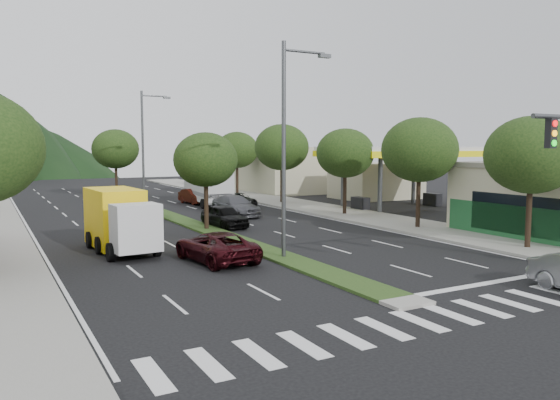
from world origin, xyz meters
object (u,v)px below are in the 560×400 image
tree_r_d (282,147)px  motorhome (207,185)px  car_queue_a (224,216)px  car_queue_c (194,196)px  tree_med_near (206,160)px  tree_r_c (345,153)px  car_queue_b (235,206)px  streetlight_mid (145,143)px  tree_med_far (115,149)px  box_truck (119,222)px  car_queue_d (239,200)px  suv_maroon (216,247)px  streetlight_near (288,139)px  tree_r_e (237,150)px  tree_r_a (531,155)px  tree_r_b (419,150)px

tree_r_d → motorhome: size_ratio=0.82×
car_queue_a → car_queue_c: bearing=72.8°
tree_r_d → tree_med_near: (-12.00, -12.00, -0.75)m
tree_r_c → car_queue_b: 9.24m
streetlight_mid → car_queue_a: size_ratio=2.33×
tree_med_far → box_truck: tree_med_far is taller
car_queue_d → tree_med_near: bearing=-121.0°
tree_med_near → suv_maroon: bearing=-108.5°
streetlight_near → car_queue_a: (1.29, 10.68, -4.85)m
tree_med_far → streetlight_near: (0.21, -36.00, 0.58)m
tree_med_far → car_queue_b: 21.24m
tree_r_e → tree_med_far: (-12.00, 4.00, 0.11)m
suv_maroon → car_queue_c: bearing=-113.7°
car_queue_a → car_queue_d: size_ratio=0.95×
car_queue_c → motorhome: (0.79, -1.37, 1.07)m
streetlight_mid → suv_maroon: size_ratio=2.00×
tree_r_c → car_queue_b: size_ratio=1.22×
streetlight_mid → car_queue_c: 6.76m
tree_r_d → motorhome: (-6.40, 2.31, -3.43)m
streetlight_mid → streetlight_near: bearing=-90.0°
tree_med_near → suv_maroon: size_ratio=1.21×
tree_med_near → streetlight_mid: streetlight_mid is taller
tree_med_far → streetlight_mid: 11.02m
tree_r_a → tree_med_near: size_ratio=1.10×
tree_r_b → tree_med_near: 13.43m
tree_r_a → tree_r_c: 16.00m
streetlight_near → car_queue_d: 22.34m
tree_r_e → tree_med_near: (-12.00, -22.00, -0.46)m
tree_med_near → car_queue_d: 13.36m
suv_maroon → car_queue_b: car_queue_b is taller
tree_med_near → car_queue_c: 16.82m
tree_r_e → car_queue_c: tree_r_e is taller
box_truck → tree_r_c: bearing=-164.6°
tree_med_near → car_queue_b: size_ratio=1.13×
streetlight_near → motorhome: streetlight_near is taller
tree_r_c → tree_med_far: size_ratio=0.93×
streetlight_mid → box_truck: size_ratio=1.56×
box_truck → motorhome: (11.91, 18.60, 0.28)m
tree_r_d → suv_maroon: tree_r_d is taller
tree_r_e → tree_med_far: 12.65m
tree_med_near → car_queue_c: tree_med_near is taller
tree_r_e → car_queue_b: size_ratio=1.26×
box_truck → tree_med_near: bearing=-149.4°
suv_maroon → car_queue_b: 16.54m
tree_r_c → suv_maroon: bearing=-143.7°
tree_med_near → streetlight_near: streetlight_near is taller
tree_r_d → tree_r_e: tree_r_d is taller
streetlight_mid → car_queue_b: bearing=-65.2°
tree_r_a → tree_r_b: size_ratio=0.96×
car_queue_b → tree_med_far: bearing=99.5°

